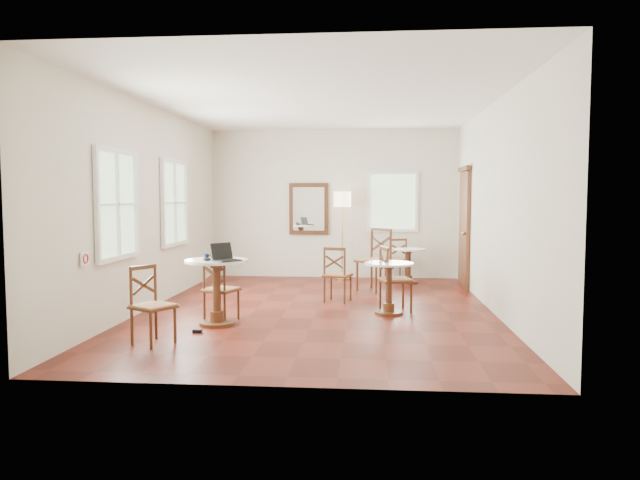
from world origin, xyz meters
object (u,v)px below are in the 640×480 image
(cafe_table_back, at_px, (409,262))
(power_adapter, at_px, (197,331))
(chair_back_b, at_px, (375,260))
(mouse, at_px, (207,259))
(chair_back_a, at_px, (396,259))
(laptop, at_px, (225,257))
(cafe_table_near, at_px, (217,285))
(chair_mid_a, at_px, (337,275))
(water_glass, at_px, (216,256))
(cafe_table_mid, at_px, (389,282))
(chair_mid_b, at_px, (394,279))
(chair_near_b, at_px, (152,305))
(floor_lamp, at_px, (342,205))
(navy_mug, at_px, (207,257))
(chair_near_a, at_px, (220,289))

(cafe_table_back, height_order, power_adapter, cafe_table_back)
(chair_back_b, height_order, mouse, chair_back_b)
(chair_back_a, distance_m, laptop, 5.09)
(laptop, bearing_deg, power_adapter, 178.74)
(cafe_table_near, relative_size, chair_mid_a, 0.97)
(water_glass, bearing_deg, cafe_table_mid, 22.03)
(chair_back_b, distance_m, laptop, 3.66)
(cafe_table_back, xyz_separation_m, chair_mid_a, (-1.25, -2.11, 0.02))
(chair_back_b, distance_m, mouse, 3.80)
(chair_mid_a, xyz_separation_m, chair_mid_b, (0.85, -0.68, 0.03))
(cafe_table_mid, bearing_deg, cafe_table_near, -157.89)
(cafe_table_mid, relative_size, cafe_table_back, 1.11)
(cafe_table_back, bearing_deg, chair_near_b, -122.91)
(cafe_table_back, distance_m, chair_near_b, 5.84)
(chair_near_b, relative_size, laptop, 2.18)
(chair_mid_a, xyz_separation_m, floor_lamp, (-0.04, 2.50, 1.05))
(chair_back_a, relative_size, water_glass, 9.29)
(chair_back_a, bearing_deg, navy_mug, 41.50)
(floor_lamp, distance_m, mouse, 4.75)
(chair_back_a, relative_size, power_adapter, 7.61)
(mouse, bearing_deg, water_glass, 74.04)
(mouse, bearing_deg, power_adapter, -96.83)
(cafe_table_mid, distance_m, chair_mid_a, 1.18)
(mouse, xyz_separation_m, power_adapter, (-0.06, -0.27, -0.85))
(chair_mid_a, height_order, chair_back_b, chair_back_b)
(laptop, bearing_deg, water_glass, 84.98)
(chair_near_a, height_order, chair_back_a, chair_near_a)
(cafe_table_back, relative_size, chair_mid_b, 0.71)
(chair_mid_a, height_order, power_adapter, chair_mid_a)
(laptop, height_order, mouse, laptop)
(cafe_table_mid, height_order, power_adapter, cafe_table_mid)
(cafe_table_back, height_order, mouse, mouse)
(chair_back_a, height_order, power_adapter, chair_back_a)
(chair_near_a, distance_m, chair_back_b, 3.40)
(navy_mug, bearing_deg, chair_mid_b, 25.83)
(chair_mid_b, relative_size, navy_mug, 9.23)
(chair_near_a, xyz_separation_m, power_adapter, (-0.11, -0.71, -0.40))
(chair_mid_a, relative_size, floor_lamp, 0.50)
(cafe_table_near, height_order, chair_back_b, chair_back_b)
(floor_lamp, xyz_separation_m, laptop, (-1.26, -4.43, -0.58))
(cafe_table_mid, height_order, mouse, mouse)
(chair_mid_b, distance_m, chair_back_b, 1.87)
(chair_mid_a, relative_size, navy_mug, 8.58)
(cafe_table_near, xyz_separation_m, water_glass, (-0.00, 0.00, 0.37))
(chair_near_a, xyz_separation_m, floor_lamp, (1.43, 4.02, 1.06))
(cafe_table_near, xyz_separation_m, cafe_table_back, (2.70, 3.90, -0.12))
(cafe_table_near, distance_m, chair_near_b, 1.11)
(cafe_table_mid, xyz_separation_m, floor_lamp, (-0.82, 3.38, 1.03))
(chair_near_b, relative_size, chair_mid_a, 1.01)
(cafe_table_near, relative_size, navy_mug, 8.36)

